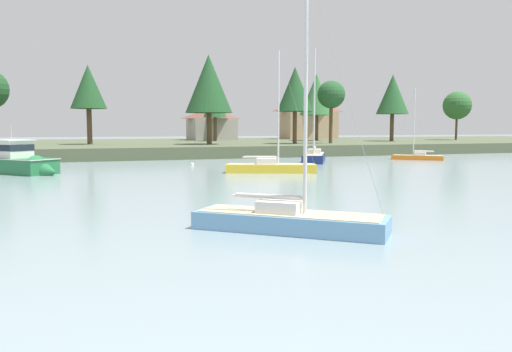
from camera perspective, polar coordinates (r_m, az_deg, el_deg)
The scene contains 18 objects.
far_shore_bank at distance 86.17m, azimuth -10.36°, elevation 3.29°, with size 189.20×48.48×1.51m, color #4C563D.
sailboat_navy at distance 58.74m, azimuth 6.54°, elevation 1.88°, with size 6.15×8.71×13.31m.
sailboat_yellow at distance 44.19m, azimuth 1.68°, elevation 0.68°, with size 7.95×4.55×10.91m.
sailboat_skyblue at distance 19.50m, azimuth 3.74°, elevation -5.55°, with size 6.95×6.34×10.18m.
sailboat_orange at distance 64.66m, azimuth 17.64°, elevation 1.92°, with size 5.54×5.13×8.98m.
cruiser_green at distance 47.98m, azimuth -25.04°, elevation 0.99°, with size 8.71×9.12×5.14m.
mooring_buoy_orange at distance 51.37m, azimuth 0.79°, elevation 1.18°, with size 0.42×0.42×0.47m.
mooring_buoy_white at distance 53.32m, azimuth -7.15°, elevation 1.29°, with size 0.39×0.39×0.45m.
shore_tree_far_left at distance 76.02m, azimuth -18.29°, elevation 9.40°, with size 4.98×4.98×11.12m.
shore_tree_inland_a at distance 75.51m, azimuth 4.39°, elevation 9.63°, with size 5.26×5.26×11.16m.
shore_tree_left_mid at distance 91.95m, azimuth 15.07°, elevation 8.80°, with size 5.54×5.54×11.47m.
shore_tree_left at distance 77.91m, azimuth 8.43°, elevation 8.95°, with size 4.14×4.14×9.36m.
shore_tree_right at distance 104.06m, azimuth 21.62°, elevation 7.35°, with size 5.25×5.25×9.13m.
shore_tree_inland_b at distance 89.45m, azimuth -4.62°, elevation 8.11°, with size 4.07×4.07×9.11m.
shore_tree_center_right at distance 72.84m, azimuth -5.32°, elevation 10.21°, with size 6.62×6.62×12.54m.
shore_tree_right_mid at distance 93.95m, azimuth 6.80°, elevation 9.00°, with size 6.05×6.05×12.00m.
cottage_behind_trees at distance 97.72m, azimuth -5.04°, elevation 5.85°, with size 8.62×9.37×5.90m.
cottage_eastern at distance 106.85m, azimuth 5.89°, elevation 6.53°, with size 11.62×6.86×8.49m.
Camera 1 is at (-13.07, -4.05, 3.95)m, focal length 35.69 mm.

